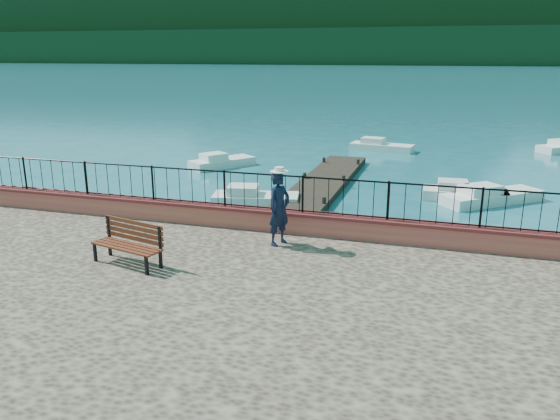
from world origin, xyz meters
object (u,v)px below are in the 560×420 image
Objects in this scene: boat_3 at (222,159)px; boat_4 at (382,144)px; person at (279,209)px; boat_0 at (256,195)px; boat_2 at (492,193)px; boat_1 at (465,190)px; park_bench at (128,252)px.

boat_3 is 10.57m from boat_4.
person is 0.53× the size of boat_3.
boat_0 and boat_2 have the same top height.
boat_1 is 0.88× the size of boat_4.
boat_3 is (-12.19, 3.36, 0.00)m from boat_1.
person reaches higher than boat_4.
boat_2 is 12.37m from boat_4.
boat_2 is at bearing -3.79° from person.
park_bench is 0.55× the size of boat_0.
boat_1 is (7.96, 3.26, 0.00)m from boat_0.
boat_1 is 11.79m from boat_4.
boat_1 is 0.96× the size of boat_3.
boat_4 is at bearing 64.46° from boat_0.
boat_3 is at bearing 125.50° from boat_2.
boat_2 is (5.74, 10.50, -1.72)m from person.
boat_1 is at bearing -69.98° from boat_3.
person is 21.53m from boat_4.
person is 0.48× the size of boat_4.
person is at bearing -78.66° from boat_0.
boat_1 and boat_3 have the same top height.
park_bench is at bearing -122.44° from boat_1.
park_bench is 0.55× the size of boat_1.
park_bench reaches higher than boat_1.
boat_3 is at bearing 119.53° from park_bench.
boat_0 is at bearing 48.69° from person.
boat_0 is 0.97× the size of boat_3.
person is 15.98m from boat_3.
boat_1 is at bearing 73.39° from park_bench.
person reaches higher than boat_3.
boat_3 is at bearing 162.44° from boat_1.
boat_3 is (-4.22, 6.62, 0.00)m from boat_0.
boat_3 is (-13.23, 3.51, 0.00)m from boat_2.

